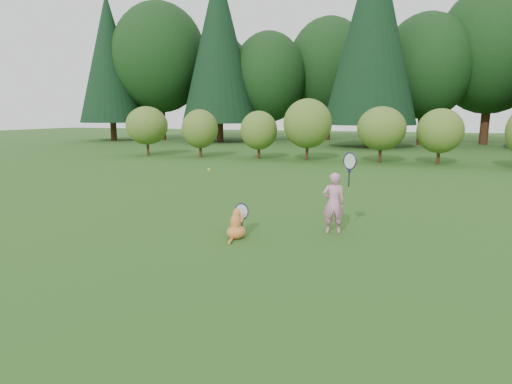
% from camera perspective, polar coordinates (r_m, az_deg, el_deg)
% --- Properties ---
extents(ground, '(100.00, 100.00, 0.00)m').
position_cam_1_polar(ground, '(7.79, -3.41, -5.98)').
color(ground, '#204914').
rests_on(ground, ground).
extents(shrub_row, '(28.00, 3.00, 2.80)m').
position_cam_1_polar(shrub_row, '(20.10, 11.55, 7.90)').
color(shrub_row, '#516720').
rests_on(shrub_row, ground).
extents(woodland_backdrop, '(48.00, 10.00, 15.00)m').
position_cam_1_polar(woodland_backdrop, '(30.47, 15.00, 20.06)').
color(woodland_backdrop, black).
rests_on(woodland_backdrop, ground).
extents(child, '(0.65, 0.40, 1.71)m').
position_cam_1_polar(child, '(8.00, 10.37, -1.29)').
color(child, pink).
rests_on(child, ground).
extents(cat, '(0.46, 0.79, 0.74)m').
position_cam_1_polar(cat, '(7.65, -2.63, -4.11)').
color(cat, orange).
rests_on(cat, ground).
extents(tennis_ball, '(0.06, 0.06, 0.06)m').
position_cam_1_polar(tennis_ball, '(8.85, -6.31, 2.98)').
color(tennis_ball, yellow).
rests_on(tennis_ball, ground).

